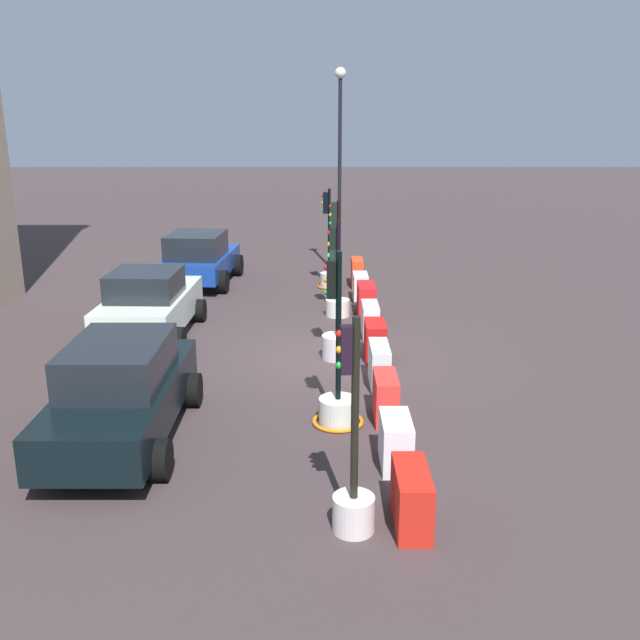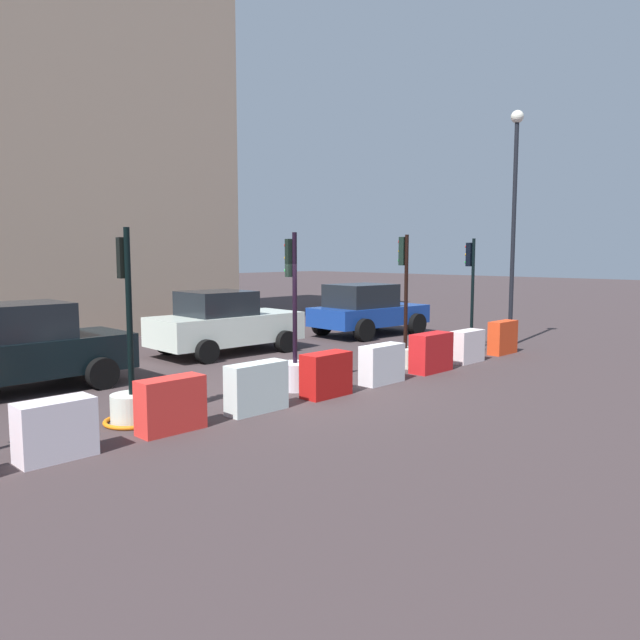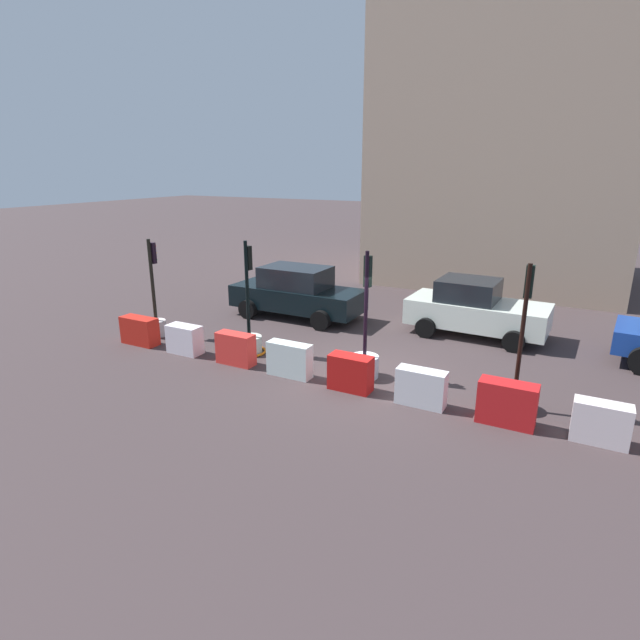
{
  "view_description": "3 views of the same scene",
  "coord_description": "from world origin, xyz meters",
  "px_view_note": "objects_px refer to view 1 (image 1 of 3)",
  "views": [
    {
      "loc": [
        -15.11,
        0.25,
        5.32
      ],
      "look_at": [
        -1.33,
        0.25,
        1.28
      ],
      "focal_mm": 39.53,
      "sensor_mm": 36.0,
      "label": 1
    },
    {
      "loc": [
        -8.19,
        -8.91,
        2.7
      ],
      "look_at": [
        1.23,
        0.42,
        1.26
      ],
      "focal_mm": 34.19,
      "sensor_mm": 36.0,
      "label": 2
    },
    {
      "loc": [
        4.45,
        -10.92,
        4.98
      ],
      "look_at": [
        -1.22,
        -0.25,
        1.32
      ],
      "focal_mm": 28.6,
      "sensor_mm": 36.0,
      "label": 3
    }
  ],
  "objects_px": {
    "traffic_light_0": "(353,488)",
    "construction_barrier_4": "(375,340)",
    "traffic_light_1": "(338,400)",
    "construction_barrier_5": "(370,320)",
    "traffic_light_4": "(329,271)",
    "construction_barrier_3": "(379,365)",
    "car_white_van": "(149,304)",
    "construction_barrier_1": "(396,442)",
    "construction_barrier_0": "(412,498)",
    "construction_barrier_7": "(360,288)",
    "construction_barrier_2": "(385,398)",
    "traffic_light_2": "(337,336)",
    "construction_barrier_8": "(357,273)",
    "car_black_sedan": "(121,391)",
    "car_blue_estate": "(199,258)",
    "street_lamp_post": "(340,146)",
    "construction_barrier_6": "(366,300)",
    "traffic_light_3": "(337,296)"
  },
  "relations": [
    {
      "from": "car_black_sedan",
      "to": "car_white_van",
      "type": "distance_m",
      "value": 5.83
    },
    {
      "from": "construction_barrier_5",
      "to": "street_lamp_post",
      "type": "xyz_separation_m",
      "value": [
        6.7,
        0.6,
        3.91
      ]
    },
    {
      "from": "construction_barrier_6",
      "to": "car_white_van",
      "type": "xyz_separation_m",
      "value": [
        -1.79,
        5.47,
        0.38
      ]
    },
    {
      "from": "traffic_light_0",
      "to": "traffic_light_4",
      "type": "relative_size",
      "value": 0.95
    },
    {
      "from": "construction_barrier_7",
      "to": "traffic_light_2",
      "type": "bearing_deg",
      "value": 171.01
    },
    {
      "from": "traffic_light_1",
      "to": "traffic_light_4",
      "type": "relative_size",
      "value": 1.0
    },
    {
      "from": "construction_barrier_1",
      "to": "construction_barrier_5",
      "type": "bearing_deg",
      "value": -0.53
    },
    {
      "from": "construction_barrier_1",
      "to": "construction_barrier_5",
      "type": "xyz_separation_m",
      "value": [
        6.74,
        -0.06,
        0.01
      ]
    },
    {
      "from": "construction_barrier_1",
      "to": "construction_barrier_4",
      "type": "bearing_deg",
      "value": -0.66
    },
    {
      "from": "traffic_light_4",
      "to": "construction_barrier_1",
      "type": "xyz_separation_m",
      "value": [
        -11.88,
        -0.9,
        -0.13
      ]
    },
    {
      "from": "car_blue_estate",
      "to": "street_lamp_post",
      "type": "relative_size",
      "value": 0.61
    },
    {
      "from": "traffic_light_2",
      "to": "street_lamp_post",
      "type": "bearing_deg",
      "value": -1.78
    },
    {
      "from": "construction_barrier_3",
      "to": "construction_barrier_0",
      "type": "bearing_deg",
      "value": -179.79
    },
    {
      "from": "construction_barrier_6",
      "to": "construction_barrier_5",
      "type": "bearing_deg",
      "value": 179.43
    },
    {
      "from": "traffic_light_0",
      "to": "construction_barrier_4",
      "type": "bearing_deg",
      "value": -6.72
    },
    {
      "from": "traffic_light_1",
      "to": "construction_barrier_1",
      "type": "height_order",
      "value": "traffic_light_1"
    },
    {
      "from": "construction_barrier_2",
      "to": "construction_barrier_3",
      "type": "relative_size",
      "value": 0.91
    },
    {
      "from": "traffic_light_4",
      "to": "construction_barrier_0",
      "type": "relative_size",
      "value": 2.75
    },
    {
      "from": "construction_barrier_1",
      "to": "car_white_van",
      "type": "distance_m",
      "value": 8.62
    },
    {
      "from": "traffic_light_4",
      "to": "car_blue_estate",
      "type": "bearing_deg",
      "value": 84.29
    },
    {
      "from": "traffic_light_3",
      "to": "construction_barrier_8",
      "type": "distance_m",
      "value": 3.51
    },
    {
      "from": "construction_barrier_8",
      "to": "car_blue_estate",
      "type": "bearing_deg",
      "value": 86.53
    },
    {
      "from": "construction_barrier_1",
      "to": "street_lamp_post",
      "type": "relative_size",
      "value": 0.15
    },
    {
      "from": "traffic_light_0",
      "to": "construction_barrier_5",
      "type": "distance_m",
      "value": 8.59
    },
    {
      "from": "construction_barrier_5",
      "to": "car_blue_estate",
      "type": "bearing_deg",
      "value": 42.79
    },
    {
      "from": "traffic_light_0",
      "to": "construction_barrier_8",
      "type": "xyz_separation_m",
      "value": [
        13.8,
        -0.76,
        -0.17
      ]
    },
    {
      "from": "construction_barrier_2",
      "to": "construction_barrier_8",
      "type": "xyz_separation_m",
      "value": [
        10.25,
        -0.01,
        0.03
      ]
    },
    {
      "from": "traffic_light_1",
      "to": "car_blue_estate",
      "type": "height_order",
      "value": "traffic_light_1"
    },
    {
      "from": "traffic_light_0",
      "to": "traffic_light_3",
      "type": "height_order",
      "value": "traffic_light_3"
    },
    {
      "from": "car_white_van",
      "to": "construction_barrier_1",
      "type": "bearing_deg",
      "value": -141.26
    },
    {
      "from": "traffic_light_1",
      "to": "construction_barrier_5",
      "type": "distance_m",
      "value": 5.26
    },
    {
      "from": "construction_barrier_8",
      "to": "traffic_light_2",
      "type": "bearing_deg",
      "value": 173.39
    },
    {
      "from": "construction_barrier_2",
      "to": "car_black_sedan",
      "type": "bearing_deg",
      "value": 100.03
    },
    {
      "from": "traffic_light_3",
      "to": "car_white_van",
      "type": "xyz_separation_m",
      "value": [
        -1.85,
        4.68,
        0.26
      ]
    },
    {
      "from": "traffic_light_0",
      "to": "car_black_sedan",
      "type": "height_order",
      "value": "traffic_light_0"
    },
    {
      "from": "traffic_light_2",
      "to": "traffic_light_0",
      "type": "bearing_deg",
      "value": -179.61
    },
    {
      "from": "construction_barrier_8",
      "to": "car_blue_estate",
      "type": "relative_size",
      "value": 0.24
    },
    {
      "from": "car_blue_estate",
      "to": "traffic_light_2",
      "type": "bearing_deg",
      "value": -149.41
    },
    {
      "from": "traffic_light_4",
      "to": "construction_barrier_7",
      "type": "relative_size",
      "value": 3.13
    },
    {
      "from": "traffic_light_0",
      "to": "traffic_light_2",
      "type": "bearing_deg",
      "value": 0.39
    },
    {
      "from": "traffic_light_4",
      "to": "construction_barrier_2",
      "type": "xyz_separation_m",
      "value": [
        -10.14,
        -0.9,
        -0.11
      ]
    },
    {
      "from": "construction_barrier_0",
      "to": "car_blue_estate",
      "type": "height_order",
      "value": "car_blue_estate"
    },
    {
      "from": "traffic_light_4",
      "to": "construction_barrier_3",
      "type": "distance_m",
      "value": 8.53
    },
    {
      "from": "construction_barrier_0",
      "to": "construction_barrier_5",
      "type": "bearing_deg",
      "value": -0.17
    },
    {
      "from": "traffic_light_1",
      "to": "car_black_sedan",
      "type": "distance_m",
      "value": 3.71
    },
    {
      "from": "traffic_light_3",
      "to": "traffic_light_4",
      "type": "height_order",
      "value": "traffic_light_3"
    },
    {
      "from": "construction_barrier_0",
      "to": "construction_barrier_7",
      "type": "distance_m",
      "value": 11.85
    },
    {
      "from": "traffic_light_1",
      "to": "construction_barrier_2",
      "type": "relative_size",
      "value": 3.01
    },
    {
      "from": "traffic_light_0",
      "to": "car_black_sedan",
      "type": "bearing_deg",
      "value": 53.77
    },
    {
      "from": "construction_barrier_6",
      "to": "street_lamp_post",
      "type": "xyz_separation_m",
      "value": [
        4.93,
        0.62,
        3.88
      ]
    }
  ]
}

